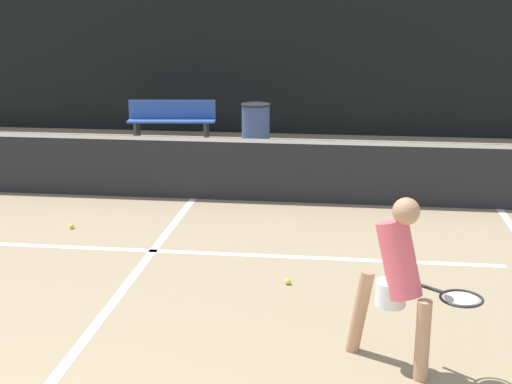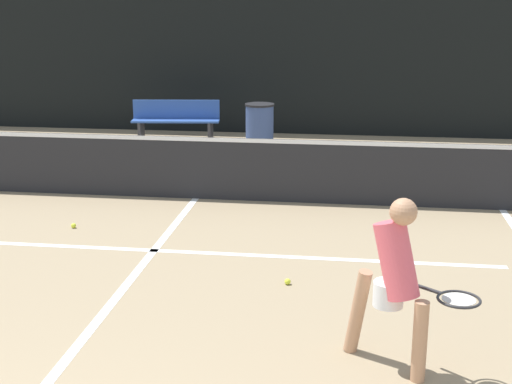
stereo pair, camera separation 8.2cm
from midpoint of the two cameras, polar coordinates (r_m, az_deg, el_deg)
court_service_line at (r=8.71m, az=-7.90°, el=-4.65°), size 8.25×0.10×0.01m
court_center_mark at (r=7.74m, az=-10.06°, el=-7.35°), size 0.10×6.85×0.01m
net at (r=10.74m, az=-4.68°, el=2.11°), size 11.09×0.09×1.07m
fence_back at (r=16.00m, az=-0.44°, el=10.48°), size 24.00×0.06×3.24m
player_practicing at (r=5.82m, az=11.51°, el=-6.61°), size 1.14×0.70×1.47m
tennis_ball_scattered_2 at (r=7.64m, az=2.85°, el=-7.17°), size 0.07×0.07×0.07m
tennis_ball_scattered_4 at (r=9.74m, az=-14.16°, el=-2.62°), size 0.07×0.07×0.07m
courtside_bench at (r=15.25m, az=-6.27°, el=5.86°), size 1.87×0.59×0.86m
trash_bin at (r=14.59m, az=0.45°, el=5.38°), size 0.60×0.60×0.88m
parked_car at (r=20.54m, az=-0.52°, el=8.66°), size 1.83×4.57×1.38m
building_far at (r=28.99m, az=3.40°, el=14.71°), size 36.00×2.40×5.35m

